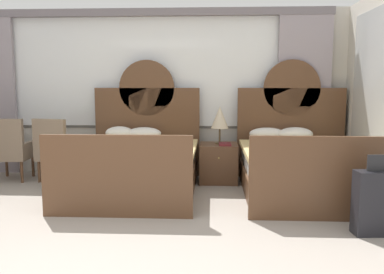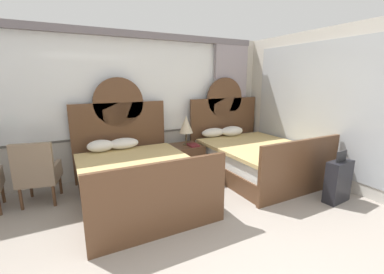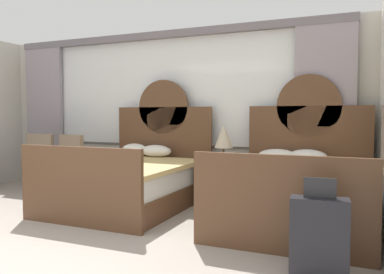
{
  "view_description": "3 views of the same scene",
  "coord_description": "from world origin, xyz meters",
  "px_view_note": "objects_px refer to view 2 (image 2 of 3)",
  "views": [
    {
      "loc": [
        1.12,
        -2.76,
        1.48
      ],
      "look_at": [
        0.84,
        2.66,
        0.76
      ],
      "focal_mm": 37.31,
      "sensor_mm": 36.0,
      "label": 1
    },
    {
      "loc": [
        -0.86,
        -1.01,
        1.84
      ],
      "look_at": [
        1.12,
        2.82,
        0.84
      ],
      "focal_mm": 23.55,
      "sensor_mm": 36.0,
      "label": 2
    },
    {
      "loc": [
        3.02,
        -2.04,
        1.3
      ],
      "look_at": [
        1.09,
        2.44,
        1.02
      ],
      "focal_mm": 36.29,
      "sensor_mm": 36.0,
      "label": 3
    }
  ],
  "objects_px": {
    "table_lamp_on_nightstand": "(186,125)",
    "book_on_nightstand": "(193,145)",
    "bed_near_window": "(136,176)",
    "armchair_by_window_left": "(37,172)",
    "nightstand_between_beds": "(186,159)",
    "bed_near_mirror": "(252,156)",
    "suitcase_on_floor": "(338,181)"
  },
  "relations": [
    {
      "from": "table_lamp_on_nightstand",
      "to": "book_on_nightstand",
      "type": "distance_m",
      "value": 0.41
    },
    {
      "from": "bed_near_window",
      "to": "armchair_by_window_left",
      "type": "height_order",
      "value": "bed_near_window"
    },
    {
      "from": "nightstand_between_beds",
      "to": "table_lamp_on_nightstand",
      "type": "distance_m",
      "value": 0.69
    },
    {
      "from": "book_on_nightstand",
      "to": "armchair_by_window_left",
      "type": "distance_m",
      "value": 2.59
    },
    {
      "from": "bed_near_window",
      "to": "book_on_nightstand",
      "type": "xyz_separation_m",
      "value": [
        1.25,
        0.5,
        0.23
      ]
    },
    {
      "from": "bed_near_mirror",
      "to": "armchair_by_window_left",
      "type": "bearing_deg",
      "value": 172.27
    },
    {
      "from": "book_on_nightstand",
      "to": "suitcase_on_floor",
      "type": "distance_m",
      "value": 2.48
    },
    {
      "from": "bed_near_window",
      "to": "armchair_by_window_left",
      "type": "xyz_separation_m",
      "value": [
        -1.33,
        0.5,
        0.14
      ]
    },
    {
      "from": "bed_near_window",
      "to": "book_on_nightstand",
      "type": "bearing_deg",
      "value": 21.79
    },
    {
      "from": "bed_near_window",
      "to": "bed_near_mirror",
      "type": "height_order",
      "value": "same"
    },
    {
      "from": "bed_near_mirror",
      "to": "table_lamp_on_nightstand",
      "type": "bearing_deg",
      "value": 150.82
    },
    {
      "from": "nightstand_between_beds",
      "to": "book_on_nightstand",
      "type": "distance_m",
      "value": 0.34
    },
    {
      "from": "bed_near_mirror",
      "to": "nightstand_between_beds",
      "type": "bearing_deg",
      "value": 151.93
    },
    {
      "from": "table_lamp_on_nightstand",
      "to": "armchair_by_window_left",
      "type": "relative_size",
      "value": 0.59
    },
    {
      "from": "nightstand_between_beds",
      "to": "table_lamp_on_nightstand",
      "type": "bearing_deg",
      "value": 51.86
    },
    {
      "from": "bed_near_window",
      "to": "nightstand_between_beds",
      "type": "bearing_deg",
      "value": 27.95
    },
    {
      "from": "book_on_nightstand",
      "to": "table_lamp_on_nightstand",
      "type": "bearing_deg",
      "value": 120.13
    },
    {
      "from": "armchair_by_window_left",
      "to": "bed_near_mirror",
      "type": "bearing_deg",
      "value": -7.73
    },
    {
      "from": "suitcase_on_floor",
      "to": "book_on_nightstand",
      "type": "bearing_deg",
      "value": 125.78
    },
    {
      "from": "bed_near_window",
      "to": "bed_near_mirror",
      "type": "relative_size",
      "value": 1.0
    },
    {
      "from": "bed_near_mirror",
      "to": "table_lamp_on_nightstand",
      "type": "xyz_separation_m",
      "value": [
        -1.13,
        0.63,
        0.61
      ]
    },
    {
      "from": "nightstand_between_beds",
      "to": "table_lamp_on_nightstand",
      "type": "height_order",
      "value": "table_lamp_on_nightstand"
    },
    {
      "from": "book_on_nightstand",
      "to": "bed_near_mirror",
      "type": "bearing_deg",
      "value": -25.29
    },
    {
      "from": "bed_near_mirror",
      "to": "book_on_nightstand",
      "type": "bearing_deg",
      "value": 154.71
    },
    {
      "from": "table_lamp_on_nightstand",
      "to": "book_on_nightstand",
      "type": "bearing_deg",
      "value": -59.87
    },
    {
      "from": "book_on_nightstand",
      "to": "armchair_by_window_left",
      "type": "relative_size",
      "value": 0.27
    },
    {
      "from": "bed_near_window",
      "to": "suitcase_on_floor",
      "type": "xyz_separation_m",
      "value": [
        2.69,
        -1.5,
        -0.05
      ]
    },
    {
      "from": "nightstand_between_beds",
      "to": "armchair_by_window_left",
      "type": "height_order",
      "value": "armchair_by_window_left"
    },
    {
      "from": "bed_near_window",
      "to": "table_lamp_on_nightstand",
      "type": "xyz_separation_m",
      "value": [
        1.17,
        0.63,
        0.61
      ]
    },
    {
      "from": "table_lamp_on_nightstand",
      "to": "suitcase_on_floor",
      "type": "bearing_deg",
      "value": -54.55
    },
    {
      "from": "book_on_nightstand",
      "to": "bed_near_window",
      "type": "bearing_deg",
      "value": -158.21
    },
    {
      "from": "table_lamp_on_nightstand",
      "to": "armchair_by_window_left",
      "type": "distance_m",
      "value": 2.55
    }
  ]
}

